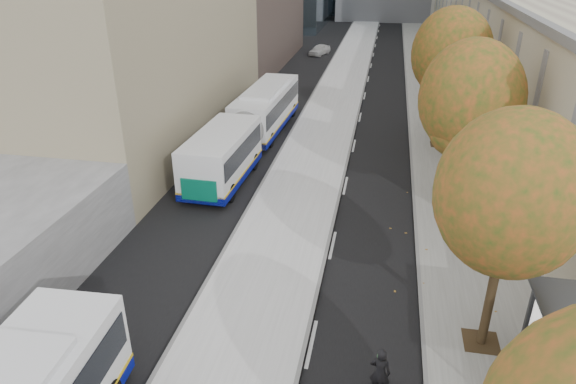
# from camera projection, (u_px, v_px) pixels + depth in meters

# --- Properties ---
(bus_platform) EXTENTS (4.25, 150.00, 0.15)m
(bus_platform) POSITION_uv_depth(u_px,v_px,m) (328.00, 119.00, 36.87)
(bus_platform) COLOR #BBBBBB
(bus_platform) RESTS_ON ground
(sidewalk) EXTENTS (4.75, 150.00, 0.08)m
(sidewalk) POSITION_uv_depth(u_px,v_px,m) (443.00, 126.00, 35.53)
(sidewalk) COLOR gray
(sidewalk) RESTS_ON ground
(building_tan) EXTENTS (18.00, 92.00, 8.00)m
(building_tan) POSITION_uv_depth(u_px,v_px,m) (532.00, 17.00, 57.53)
(building_tan) COLOR tan
(building_tan) RESTS_ON ground
(tree_c) EXTENTS (4.20, 4.20, 7.28)m
(tree_c) POSITION_uv_depth(u_px,v_px,m) (512.00, 195.00, 13.90)
(tree_c) COLOR #311F12
(tree_c) RESTS_ON sidewalk
(tree_d) EXTENTS (4.40, 4.40, 7.60)m
(tree_d) POSITION_uv_depth(u_px,v_px,m) (471.00, 99.00, 21.77)
(tree_d) COLOR #311F12
(tree_d) RESTS_ON sidewalk
(tree_e) EXTENTS (4.60, 4.60, 7.92)m
(tree_e) POSITION_uv_depth(u_px,v_px,m) (452.00, 54.00, 29.63)
(tree_e) COLOR #311F12
(tree_e) RESTS_ON sidewalk
(bus_far) EXTENTS (3.02, 16.76, 2.78)m
(bus_far) POSITION_uv_depth(u_px,v_px,m) (250.00, 125.00, 30.97)
(bus_far) COLOR white
(bus_far) RESTS_ON ground
(distant_car) EXTENTS (2.42, 3.70, 1.17)m
(distant_car) POSITION_uv_depth(u_px,v_px,m) (320.00, 50.00, 58.28)
(distant_car) COLOR silver
(distant_car) RESTS_ON ground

